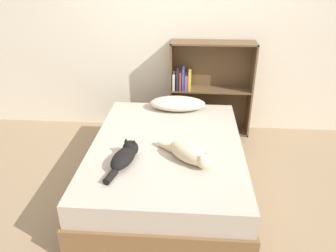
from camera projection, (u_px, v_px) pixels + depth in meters
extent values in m
plane|color=#997F60|center=(167.00, 185.00, 3.15)|extent=(8.00, 8.00, 0.00)
cube|color=silver|center=(175.00, 27.00, 3.78)|extent=(8.00, 0.06, 2.50)
cube|color=brown|center=(167.00, 174.00, 3.09)|extent=(1.38, 1.87, 0.27)
cube|color=#C1B2A3|center=(167.00, 153.00, 2.99)|extent=(1.34, 1.81, 0.20)
ellipsoid|color=beige|center=(178.00, 103.00, 3.57)|extent=(0.60, 0.31, 0.14)
ellipsoid|color=beige|center=(188.00, 153.00, 2.64)|extent=(0.40, 0.38, 0.15)
sphere|color=beige|center=(203.00, 161.00, 2.54)|extent=(0.11, 0.11, 0.11)
cone|color=beige|center=(206.00, 153.00, 2.53)|extent=(0.04, 0.04, 0.03)
cone|color=beige|center=(201.00, 156.00, 2.50)|extent=(0.04, 0.04, 0.03)
cylinder|color=beige|center=(166.00, 146.00, 2.83)|extent=(0.17, 0.16, 0.06)
ellipsoid|color=black|center=(123.00, 158.00, 2.61)|extent=(0.23, 0.36, 0.11)
sphere|color=black|center=(131.00, 148.00, 2.73)|extent=(0.13, 0.13, 0.13)
cone|color=black|center=(126.00, 140.00, 2.71)|extent=(0.04, 0.04, 0.03)
cone|color=black|center=(134.00, 141.00, 2.68)|extent=(0.04, 0.04, 0.03)
cylinder|color=black|center=(111.00, 177.00, 2.43)|extent=(0.09, 0.16, 0.06)
cube|color=brown|center=(171.00, 88.00, 3.94)|extent=(0.02, 0.26, 1.12)
cube|color=brown|center=(251.00, 90.00, 3.88)|extent=(0.02, 0.26, 1.12)
cube|color=brown|center=(208.00, 130.00, 4.16)|extent=(0.97, 0.26, 0.02)
cube|color=brown|center=(214.00, 43.00, 3.66)|extent=(0.97, 0.26, 0.02)
cube|color=brown|center=(211.00, 89.00, 3.91)|extent=(0.93, 0.26, 0.02)
cube|color=brown|center=(210.00, 86.00, 4.01)|extent=(0.97, 0.02, 1.12)
cube|color=beige|center=(174.00, 81.00, 3.85)|extent=(0.03, 0.16, 0.20)
cube|color=#232328|center=(178.00, 79.00, 3.84)|extent=(0.03, 0.16, 0.24)
cube|color=#B7332D|center=(181.00, 80.00, 3.84)|extent=(0.02, 0.16, 0.22)
cube|color=#2D519E|center=(183.00, 79.00, 3.83)|extent=(0.02, 0.16, 0.26)
cube|color=#8C4C99|center=(186.00, 82.00, 3.84)|extent=(0.03, 0.16, 0.18)
cube|color=gold|center=(190.00, 80.00, 3.83)|extent=(0.03, 0.16, 0.22)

